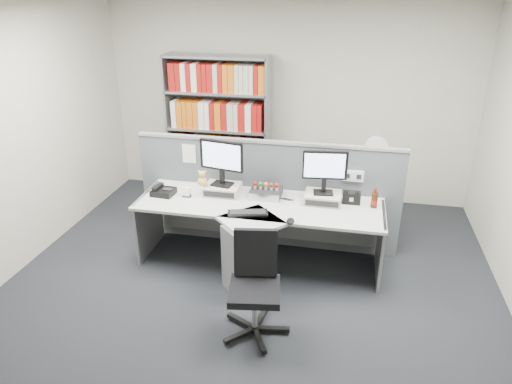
% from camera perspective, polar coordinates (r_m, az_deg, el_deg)
% --- Properties ---
extents(ground, '(5.50, 5.50, 0.00)m').
position_cam_1_polar(ground, '(4.63, -1.69, -13.72)').
color(ground, '#27292E').
rests_on(ground, ground).
extents(room_shell, '(5.04, 5.54, 2.72)m').
position_cam_1_polar(room_shell, '(3.81, -2.02, 8.10)').
color(room_shell, beige).
rests_on(room_shell, ground).
extents(partition, '(3.00, 0.08, 1.27)m').
position_cam_1_polar(partition, '(5.35, 1.36, -0.11)').
color(partition, '#565A61').
rests_on(partition, ground).
extents(desk, '(2.60, 1.20, 0.72)m').
position_cam_1_polar(desk, '(4.87, -0.13, -5.26)').
color(desk, beige).
rests_on(desk, ground).
extents(monitor_riser_left, '(0.38, 0.31, 0.10)m').
position_cam_1_polar(monitor_riser_left, '(5.16, -4.11, 0.33)').
color(monitor_riser_left, beige).
rests_on(monitor_riser_left, desk).
extents(monitor_riser_right, '(0.38, 0.31, 0.10)m').
position_cam_1_polar(monitor_riser_right, '(4.99, 8.15, -0.70)').
color(monitor_riser_right, beige).
rests_on(monitor_riser_right, desk).
extents(monitor_left, '(0.49, 0.20, 0.51)m').
position_cam_1_polar(monitor_left, '(5.03, -4.22, 4.01)').
color(monitor_left, black).
rests_on(monitor_left, monitor_riser_left).
extents(monitor_right, '(0.46, 0.17, 0.47)m').
position_cam_1_polar(monitor_right, '(4.86, 8.37, 2.84)').
color(monitor_right, black).
rests_on(monitor_right, monitor_riser_right).
extents(desktop_pc, '(0.33, 0.29, 0.09)m').
position_cam_1_polar(desktop_pc, '(5.08, 1.23, -0.06)').
color(desktop_pc, black).
rests_on(desktop_pc, desk).
extents(figurines, '(0.29, 0.05, 0.09)m').
position_cam_1_polar(figurines, '(5.03, 1.21, 0.85)').
color(figurines, beige).
rests_on(figurines, desktop_pc).
extents(keyboard, '(0.43, 0.25, 0.03)m').
position_cam_1_polar(keyboard, '(4.70, -1.01, -2.57)').
color(keyboard, black).
rests_on(keyboard, desk).
extents(mouse, '(0.08, 0.12, 0.05)m').
position_cam_1_polar(mouse, '(4.53, 4.21, -3.55)').
color(mouse, black).
rests_on(mouse, desk).
extents(desk_phone, '(0.25, 0.23, 0.10)m').
position_cam_1_polar(desk_phone, '(5.22, -11.26, 0.09)').
color(desk_phone, black).
rests_on(desk_phone, desk).
extents(desk_calendar, '(0.09, 0.07, 0.11)m').
position_cam_1_polar(desk_calendar, '(5.12, -8.45, -0.07)').
color(desk_calendar, black).
rests_on(desk_calendar, desk).
extents(plush_toy, '(0.10, 0.10, 0.18)m').
position_cam_1_polar(plush_toy, '(5.10, -6.54, 1.52)').
color(plush_toy, gold).
rests_on(plush_toy, monitor_riser_left).
extents(speaker, '(0.19, 0.10, 0.13)m').
position_cam_1_polar(speaker, '(5.01, 11.54, -0.67)').
color(speaker, black).
rests_on(speaker, desk).
extents(cola_bottle, '(0.07, 0.07, 0.22)m').
position_cam_1_polar(cola_bottle, '(4.96, 14.21, -0.96)').
color(cola_bottle, '#3F190A').
rests_on(cola_bottle, desk).
extents(shelving_unit, '(1.41, 0.40, 2.00)m').
position_cam_1_polar(shelving_unit, '(6.53, -4.56, 7.38)').
color(shelving_unit, gray).
rests_on(shelving_unit, ground).
extents(filing_cabinet, '(0.45, 0.61, 0.70)m').
position_cam_1_polar(filing_cabinet, '(6.09, 13.77, -0.80)').
color(filing_cabinet, gray).
rests_on(filing_cabinet, ground).
extents(desk_fan, '(0.28, 0.17, 0.47)m').
position_cam_1_polar(desk_fan, '(5.86, 14.38, 4.93)').
color(desk_fan, white).
rests_on(desk_fan, filing_cabinet).
extents(office_chair, '(0.60, 0.60, 0.91)m').
position_cam_1_polar(office_chair, '(4.10, -0.12, -10.89)').
color(office_chair, silver).
rests_on(office_chair, ground).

